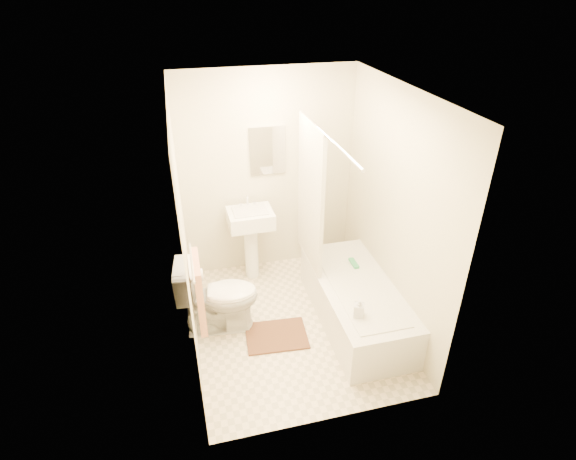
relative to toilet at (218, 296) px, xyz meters
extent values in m
plane|color=beige|center=(0.75, -0.14, -0.40)|extent=(2.40, 2.40, 0.00)
plane|color=white|center=(0.75, -0.14, 2.00)|extent=(2.40, 2.40, 0.00)
cube|color=beige|center=(0.75, 1.06, 0.80)|extent=(2.00, 0.02, 2.40)
cube|color=beige|center=(-0.25, -0.14, 0.80)|extent=(0.02, 2.40, 2.40)
cube|color=beige|center=(1.75, -0.14, 0.80)|extent=(0.02, 2.40, 2.40)
cube|color=white|center=(0.75, 1.04, 1.10)|extent=(0.40, 0.03, 0.55)
cylinder|color=silver|center=(1.05, -0.04, 1.60)|extent=(0.03, 1.70, 0.03)
cube|color=silver|center=(1.05, 0.36, 0.82)|extent=(0.04, 0.80, 1.55)
cylinder|color=silver|center=(-0.21, -0.39, 0.70)|extent=(0.02, 0.60, 0.02)
cube|color=#CC7266|center=(-0.18, -0.39, 0.38)|extent=(0.06, 0.45, 0.66)
cylinder|color=white|center=(-0.18, -0.02, 0.30)|extent=(0.11, 0.12, 0.12)
imported|color=silver|center=(0.00, 0.00, 0.00)|extent=(0.85, 0.53, 0.79)
cube|color=#48271D|center=(0.53, -0.29, -0.39)|extent=(0.65, 0.50, 0.02)
imported|color=white|center=(1.22, -0.70, 0.17)|extent=(0.12, 0.12, 0.20)
cube|color=#349A59|center=(1.48, 0.10, 0.09)|extent=(0.06, 0.19, 0.04)
camera|label=1|loc=(-0.19, -3.64, 2.82)|focal=28.00mm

